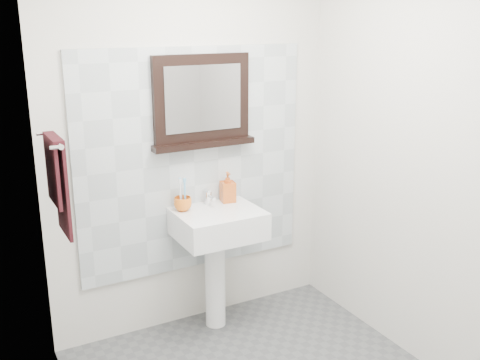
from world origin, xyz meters
name	(u,v)px	position (x,y,z in m)	size (l,w,h in m)	color
back_wall	(193,146)	(0.00, 1.10, 1.25)	(2.00, 0.01, 2.50)	silver
front_wall	(461,275)	(0.00, -1.10, 1.25)	(2.00, 0.01, 2.50)	silver
left_wall	(80,223)	(-1.00, 0.00, 1.25)	(0.01, 2.20, 2.50)	silver
right_wall	(427,165)	(1.00, 0.00, 1.25)	(0.01, 2.20, 2.50)	silver
splashback	(194,161)	(0.00, 1.09, 1.15)	(1.60, 0.02, 1.50)	#B6C0C5
pedestal_sink	(218,236)	(0.07, 0.87, 0.68)	(0.55, 0.44, 0.96)	white
toothbrush_cup	(183,204)	(-0.13, 0.97, 0.91)	(0.12, 0.12, 0.09)	orange
toothbrushes	(183,193)	(-0.13, 0.98, 0.98)	(0.05, 0.04, 0.21)	white
soap_dispenser	(228,187)	(0.21, 1.00, 0.96)	(0.09, 0.10, 0.21)	red
framed_mirror	(202,103)	(0.06, 1.06, 1.54)	(0.71, 0.11, 0.60)	black
towel_bar	(53,140)	(-0.95, 0.75, 1.46)	(0.07, 0.40, 0.03)	silver
hand_towel	(58,178)	(-0.94, 0.75, 1.25)	(0.06, 0.30, 0.55)	black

